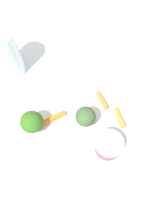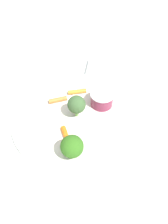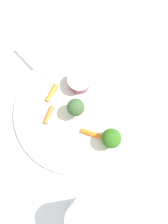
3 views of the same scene
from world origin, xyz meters
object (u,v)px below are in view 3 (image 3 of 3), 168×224
sauce_cup (79,82)px  carrot_stick_2 (52,93)px  broccoli_floret_0 (75,106)px  fork (37,70)px  drinking_glass (82,216)px  carrot_stick_0 (92,134)px  carrot_stick_1 (49,115)px  plate (76,112)px  broccoli_floret_1 (111,138)px

sauce_cup → carrot_stick_2: bearing=-108.7°
broccoli_floret_0 → fork: bearing=-175.4°
carrot_stick_2 → drinking_glass: size_ratio=0.39×
carrot_stick_0 → carrot_stick_2: size_ratio=1.12×
fork → drinking_glass: 0.37m
sauce_cup → drinking_glass: bearing=-37.0°
sauce_cup → carrot_stick_2: sauce_cup is taller
sauce_cup → broccoli_floret_0: 0.07m
broccoli_floret_0 → carrot_stick_2: 0.08m
carrot_stick_0 → carrot_stick_1: 0.12m
plate → carrot_stick_0: bearing=-4.6°
sauce_cup → carrot_stick_2: 0.07m
broccoli_floret_0 → carrot_stick_1: 0.07m
sauce_cup → carrot_stick_0: sauce_cup is taller
carrot_stick_2 → carrot_stick_1: bearing=-44.2°
carrot_stick_1 → fork: size_ratio=0.28×
drinking_glass → plate: bearing=145.3°
carrot_stick_2 → plate: bearing=14.4°
carrot_stick_2 → drinking_glass: (0.27, -0.12, 0.04)m
carrot_stick_0 → drinking_glass: 0.19m
plate → carrot_stick_2: size_ratio=6.51×
carrot_stick_1 → drinking_glass: size_ratio=0.38×
plate → carrot_stick_0: carrot_stick_0 is taller
sauce_cup → carrot_stick_1: bearing=-81.1°
drinking_glass → sauce_cup: bearing=143.0°
broccoli_floret_0 → carrot_stick_2: broccoli_floret_0 is taller
sauce_cup → broccoli_floret_0: size_ratio=0.98×
fork → plate: bearing=4.5°
plate → broccoli_floret_0: (-0.00, 0.00, 0.04)m
plate → sauce_cup: 0.08m
broccoli_floret_0 → carrot_stick_0: (0.07, -0.01, -0.03)m
carrot_stick_2 → fork: carrot_stick_2 is taller
plate → sauce_cup: bearing=135.2°
plate → broccoli_floret_1: size_ratio=5.50×
sauce_cup → broccoli_floret_1: 0.16m
broccoli_floret_0 → carrot_stick_2: size_ratio=1.22×
broccoli_floret_0 → broccoli_floret_1: (0.11, 0.02, -0.00)m
carrot_stick_1 → broccoli_floret_0: bearing=62.2°
broccoli_floret_0 → carrot_stick_2: (-0.07, -0.02, -0.03)m
carrot_stick_1 → drinking_glass: 0.25m
carrot_stick_0 → drinking_glass: (0.13, -0.13, 0.04)m
plate → carrot_stick_2: 0.08m
plate → drinking_glass: (0.20, -0.14, 0.06)m
plate → broccoli_floret_1: bearing=10.2°
drinking_glass → broccoli_floret_0: bearing=145.7°
sauce_cup → broccoli_floret_1: broccoli_floret_1 is taller
carrot_stick_0 → carrot_stick_1: size_ratio=1.17×
carrot_stick_0 → fork: size_ratio=0.33×
carrot_stick_0 → broccoli_floret_0: bearing=175.5°
plate → fork: 0.15m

